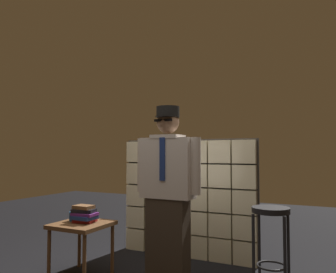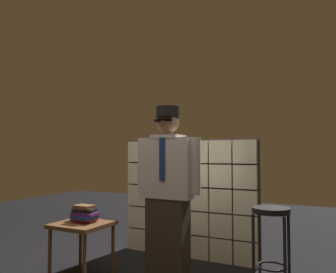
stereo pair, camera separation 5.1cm
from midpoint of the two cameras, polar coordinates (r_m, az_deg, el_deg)
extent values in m
cube|color=beige|center=(4.51, -5.79, -17.12)|extent=(0.26, 0.08, 0.26)
cube|color=beige|center=(4.37, -2.49, -17.58)|extent=(0.26, 0.08, 0.26)
cube|color=beige|center=(4.25, 1.02, -18.02)|extent=(0.26, 0.08, 0.26)
cube|color=beige|center=(4.14, 4.75, -18.41)|extent=(0.26, 0.08, 0.26)
cube|color=beige|center=(4.05, 8.67, -18.74)|extent=(0.26, 0.08, 0.26)
cube|color=beige|center=(3.98, 12.77, -19.00)|extent=(0.26, 0.08, 0.26)
cube|color=beige|center=(4.45, -5.77, -13.59)|extent=(0.26, 0.08, 0.26)
cube|color=beige|center=(4.31, -2.48, -13.96)|extent=(0.26, 0.08, 0.26)
cube|color=beige|center=(4.18, 1.02, -14.29)|extent=(0.26, 0.08, 0.26)
cube|color=beige|center=(4.08, 4.73, -14.59)|extent=(0.26, 0.08, 0.26)
cube|color=beige|center=(3.98, 8.64, -14.84)|extent=(0.26, 0.08, 0.26)
cube|color=beige|center=(3.91, 12.72, -15.03)|extent=(0.26, 0.08, 0.26)
cube|color=beige|center=(4.40, -5.75, -9.99)|extent=(0.26, 0.08, 0.26)
cube|color=beige|center=(4.26, -2.47, -10.24)|extent=(0.26, 0.08, 0.26)
cube|color=beige|center=(4.14, 1.01, -10.46)|extent=(0.26, 0.08, 0.26)
cube|color=beige|center=(4.03, 4.71, -10.66)|extent=(0.26, 0.08, 0.26)
cube|color=beige|center=(3.94, 8.61, -10.83)|extent=(0.26, 0.08, 0.26)
cube|color=beige|center=(3.86, 12.68, -10.94)|extent=(0.26, 0.08, 0.26)
cube|color=beige|center=(4.38, -5.73, -6.33)|extent=(0.26, 0.08, 0.26)
cube|color=beige|center=(4.24, -2.47, -6.46)|extent=(0.26, 0.08, 0.26)
cube|color=beige|center=(4.11, 1.01, -6.57)|extent=(0.26, 0.08, 0.26)
cube|color=beige|center=(4.00, 4.70, -6.66)|extent=(0.26, 0.08, 0.26)
cube|color=beige|center=(3.91, 8.58, -6.73)|extent=(0.26, 0.08, 0.26)
cube|color=beige|center=(3.83, 12.63, -6.77)|extent=(0.26, 0.08, 0.26)
cube|color=beige|center=(4.37, -5.71, -2.64)|extent=(0.26, 0.08, 0.26)
cube|color=beige|center=(4.23, -2.46, -2.64)|extent=(0.26, 0.08, 0.26)
cube|color=beige|center=(4.10, 1.01, -2.64)|extent=(0.26, 0.08, 0.26)
cube|color=beige|center=(3.99, 4.68, -2.62)|extent=(0.26, 0.08, 0.26)
cube|color=beige|center=(3.90, 8.55, -2.59)|extent=(0.26, 0.08, 0.26)
cube|color=beige|center=(3.82, 12.58, -2.55)|extent=(0.26, 0.08, 0.26)
cube|color=#38332D|center=(4.13, 3.13, -10.48)|extent=(1.71, 0.02, 1.43)
cube|color=#382D23|center=(3.31, -0.48, -17.49)|extent=(0.39, 0.20, 0.81)
cube|color=silver|center=(3.21, -0.48, -5.39)|extent=(0.51, 0.23, 0.58)
cube|color=navy|center=(3.10, -1.46, -3.87)|extent=(0.06, 0.01, 0.40)
cube|color=silver|center=(3.21, -0.47, -0.06)|extent=(0.28, 0.23, 0.04)
sphere|color=#846047|center=(3.22, -0.47, 2.47)|extent=(0.22, 0.22, 0.22)
ellipsoid|color=black|center=(3.17, -0.88, 1.86)|extent=(0.14, 0.08, 0.10)
cube|color=black|center=(3.13, -1.32, 2.83)|extent=(0.19, 0.01, 0.02)
cylinder|color=black|center=(3.15, -1.16, 3.44)|extent=(0.17, 0.17, 0.01)
cylinder|color=black|center=(3.23, -0.47, 4.22)|extent=(0.22, 0.22, 0.10)
cylinder|color=silver|center=(3.09, 4.25, -5.05)|extent=(0.10, 0.10, 0.53)
cylinder|color=silver|center=(3.35, -4.83, -4.88)|extent=(0.10, 0.10, 0.53)
cylinder|color=black|center=(3.23, 16.79, -11.99)|extent=(0.34, 0.34, 0.05)
torus|color=black|center=(3.35, 16.92, -20.48)|extent=(0.27, 0.27, 0.02)
cylinder|color=black|center=(3.21, 14.01, -18.95)|extent=(0.03, 0.03, 0.70)
cylinder|color=black|center=(3.16, 18.99, -19.11)|extent=(0.03, 0.03, 0.70)
cylinder|color=black|center=(3.46, 14.97, -17.74)|extent=(0.03, 0.03, 0.70)
cylinder|color=black|center=(3.42, 19.56, -17.85)|extent=(0.03, 0.03, 0.70)
cube|color=brown|center=(3.60, -14.96, -14.42)|extent=(0.52, 0.52, 0.04)
cylinder|color=brown|center=(3.65, -20.16, -18.49)|extent=(0.04, 0.04, 0.50)
cylinder|color=brown|center=(3.37, -14.63, -19.97)|extent=(0.04, 0.04, 0.50)
cylinder|color=brown|center=(3.96, -15.35, -17.31)|extent=(0.04, 0.04, 0.50)
cylinder|color=brown|center=(3.70, -9.94, -18.43)|extent=(0.04, 0.04, 0.50)
cube|color=maroon|center=(3.61, -14.47, -13.78)|extent=(0.23, 0.20, 0.03)
cube|color=navy|center=(3.59, -14.60, -13.27)|extent=(0.23, 0.19, 0.04)
cube|color=#591E66|center=(3.58, -14.50, -12.77)|extent=(0.25, 0.17, 0.03)
cube|color=black|center=(3.60, -14.64, -12.23)|extent=(0.25, 0.19, 0.04)
cube|color=brown|center=(3.60, -14.69, -11.63)|extent=(0.20, 0.14, 0.04)
cylinder|color=navy|center=(3.70, -16.38, -13.01)|extent=(0.08, 0.08, 0.09)
torus|color=navy|center=(3.67, -15.69, -13.05)|extent=(0.06, 0.01, 0.06)
camera|label=1|loc=(0.03, -90.45, 0.02)|focal=35.49mm
camera|label=2|loc=(0.03, 89.55, -0.02)|focal=35.49mm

